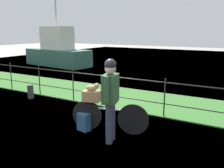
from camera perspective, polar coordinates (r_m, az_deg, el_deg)
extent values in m
plane|color=#9E9993|center=(5.71, -9.67, -10.64)|extent=(60.00, 60.00, 0.00)
cube|color=#38702D|center=(8.16, 4.42, -3.34)|extent=(27.00, 2.40, 0.03)
plane|color=#426684|center=(14.78, 16.80, 3.18)|extent=(30.00, 30.00, 0.00)
cylinder|color=#28231E|center=(10.07, -22.29, 1.65)|extent=(0.04, 0.04, 1.02)
cylinder|color=#28231E|center=(8.93, -16.43, 0.82)|extent=(0.04, 0.04, 1.02)
cylinder|color=#28231E|center=(7.91, -8.98, -0.25)|extent=(0.04, 0.04, 1.02)
cylinder|color=#28231E|center=(7.07, 0.45, -1.60)|extent=(0.04, 0.04, 1.02)
cylinder|color=#28231E|center=(6.48, 12.02, -3.19)|extent=(0.04, 0.04, 1.02)
cylinder|color=#28231E|center=(7.11, 0.45, -2.80)|extent=(18.00, 0.03, 0.03)
cylinder|color=#28231E|center=(6.99, 0.46, 1.65)|extent=(18.00, 0.03, 0.03)
cylinder|color=black|center=(5.35, 4.91, -8.18)|extent=(0.67, 0.22, 0.68)
cylinder|color=black|center=(5.63, -5.80, -7.16)|extent=(0.67, 0.22, 0.68)
cylinder|color=#BCB7B2|center=(5.41, -0.59, -5.83)|extent=(0.81, 0.26, 0.04)
cube|color=black|center=(5.51, -4.69, -4.93)|extent=(0.22, 0.14, 0.06)
cube|color=slate|center=(5.48, -4.70, -4.02)|extent=(0.39, 0.25, 0.02)
cube|color=#A87F51|center=(5.45, -4.73, -2.75)|extent=(0.42, 0.33, 0.23)
ellipsoid|color=tan|center=(5.41, -4.76, -0.89)|extent=(0.31, 0.21, 0.13)
sphere|color=tan|center=(5.35, -3.57, -0.36)|extent=(0.11, 0.11, 0.11)
cylinder|color=#383D51|center=(5.09, -0.05, -8.40)|extent=(0.14, 0.14, 0.82)
cylinder|color=#383D51|center=(4.91, -0.69, -9.19)|extent=(0.14, 0.14, 0.82)
cube|color=#2D5633|center=(4.79, -0.37, -1.07)|extent=(0.36, 0.45, 0.56)
cylinder|color=#2D5633|center=(4.99, 0.32, -0.20)|extent=(0.10, 0.10, 0.50)
cylinder|color=#2D5633|center=(4.58, -1.13, -1.34)|extent=(0.10, 0.10, 0.50)
sphere|color=tan|center=(4.72, -0.38, 3.54)|extent=(0.22, 0.22, 0.22)
sphere|color=black|center=(4.71, -0.38, 4.47)|extent=(0.23, 0.23, 0.23)
cube|color=#28517A|center=(5.62, -6.54, -8.71)|extent=(0.30, 0.22, 0.40)
cylinder|color=#38383D|center=(8.59, -18.30, -1.67)|extent=(0.20, 0.20, 0.45)
cube|color=#336656|center=(16.24, -12.41, 6.03)|extent=(4.74, 2.18, 1.03)
cube|color=silver|center=(16.16, -12.61, 10.35)|extent=(2.14, 1.38, 1.42)
cylinder|color=#B2B2B2|center=(16.18, -12.87, 15.68)|extent=(0.10, 0.10, 1.60)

